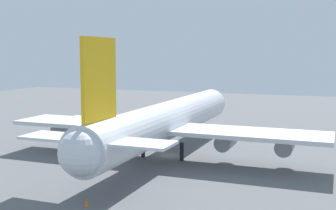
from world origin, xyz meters
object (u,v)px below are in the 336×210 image
safety_cone_nose (200,128)px  catering_truck (82,119)px  cargo_loader (170,117)px  safety_cone_tail (87,203)px  cargo_airplane (168,121)px

safety_cone_nose → catering_truck: bearing=95.8°
catering_truck → safety_cone_nose: bearing=-84.2°
cargo_loader → safety_cone_tail: (-66.35, -14.46, -0.74)m
cargo_loader → safety_cone_tail: cargo_loader is taller
cargo_airplane → safety_cone_tail: size_ratio=76.69×
cargo_airplane → cargo_loader: 40.60m
catering_truck → safety_cone_tail: bearing=-147.3°
cargo_airplane → safety_cone_tail: 29.21m
cargo_airplane → cargo_loader: size_ratio=11.94×
catering_truck → safety_cone_tail: 64.46m
safety_cone_nose → cargo_loader: bearing=51.7°
cargo_loader → safety_cone_nose: 14.40m
safety_cone_nose → safety_cone_tail: safety_cone_tail is taller
cargo_airplane → catering_truck: (25.66, 34.32, -5.26)m
cargo_airplane → safety_cone_nose: cargo_airplane is taller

